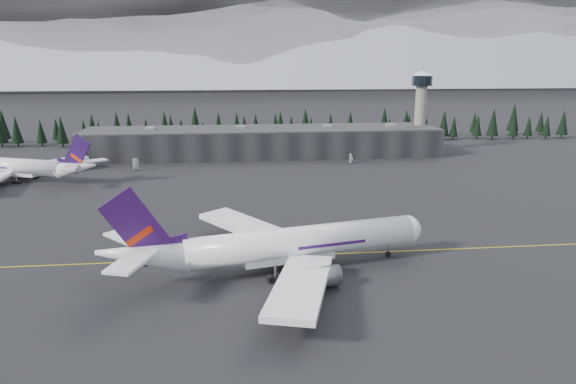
{
  "coord_description": "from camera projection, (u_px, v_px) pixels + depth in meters",
  "views": [
    {
      "loc": [
        -14.16,
        -108.16,
        41.72
      ],
      "look_at": [
        0.0,
        20.0,
        9.0
      ],
      "focal_mm": 32.0,
      "sensor_mm": 36.0,
      "label": 1
    }
  ],
  "objects": [
    {
      "name": "mountain_ridge",
      "position": [
        237.0,
        82.0,
        1079.38
      ],
      "size": [
        4400.0,
        900.0,
        420.0
      ],
      "primitive_type": null,
      "color": "white",
      "rests_on": "ground"
    },
    {
      "name": "ground",
      "position": [
        298.0,
        252.0,
        115.97
      ],
      "size": [
        1400.0,
        1400.0,
        0.0
      ],
      "primitive_type": "plane",
      "color": "black",
      "rests_on": "ground"
    },
    {
      "name": "gse_vehicle_a",
      "position": [
        136.0,
        169.0,
        202.83
      ],
      "size": [
        3.11,
        5.31,
        1.39
      ],
      "primitive_type": "imported",
      "rotation": [
        0.0,
        0.0,
        0.17
      ],
      "color": "white",
      "rests_on": "ground"
    },
    {
      "name": "gse_vehicle_b",
      "position": [
        351.0,
        162.0,
        217.69
      ],
      "size": [
        4.31,
        1.8,
        1.46
      ],
      "primitive_type": "imported",
      "rotation": [
        0.0,
        0.0,
        -1.55
      ],
      "color": "silver",
      "rests_on": "ground"
    },
    {
      "name": "jet_main",
      "position": [
        275.0,
        245.0,
        103.91
      ],
      "size": [
        67.46,
        61.63,
        20.08
      ],
      "rotation": [
        0.0,
        0.0,
        0.21
      ],
      "color": "white",
      "rests_on": "ground"
    },
    {
      "name": "treeline",
      "position": [
        258.0,
        129.0,
        270.2
      ],
      "size": [
        360.0,
        20.0,
        15.0
      ],
      "primitive_type": "cube",
      "color": "black",
      "rests_on": "ground"
    },
    {
      "name": "terminal",
      "position": [
        263.0,
        142.0,
        234.85
      ],
      "size": [
        160.0,
        30.0,
        12.6
      ],
      "color": "black",
      "rests_on": "ground"
    },
    {
      "name": "control_tower",
      "position": [
        421.0,
        102.0,
        241.51
      ],
      "size": [
        10.0,
        10.0,
        37.7
      ],
      "color": "gray",
      "rests_on": "ground"
    },
    {
      "name": "taxiline",
      "position": [
        299.0,
        255.0,
        114.04
      ],
      "size": [
        400.0,
        0.4,
        0.02
      ],
      "primitive_type": "cube",
      "color": "gold",
      "rests_on": "ground"
    },
    {
      "name": "jet_parked",
      "position": [
        21.0,
        167.0,
        184.24
      ],
      "size": [
        59.49,
        53.02,
        18.17
      ],
      "rotation": [
        0.0,
        0.0,
        2.76
      ],
      "color": "white",
      "rests_on": "ground"
    }
  ]
}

